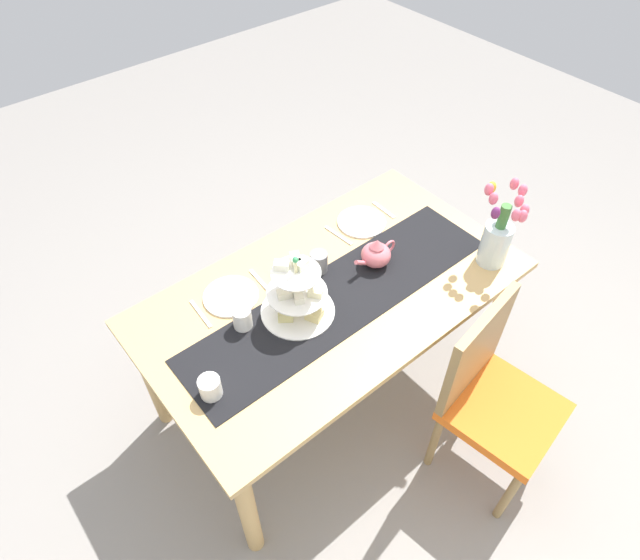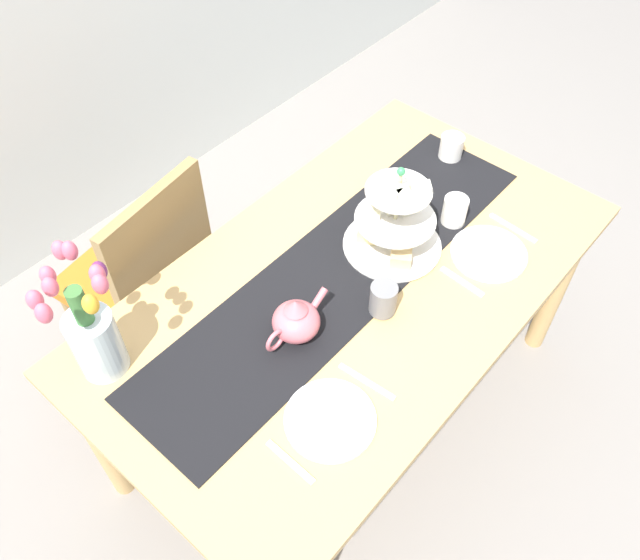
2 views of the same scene
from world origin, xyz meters
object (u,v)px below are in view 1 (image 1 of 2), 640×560
Objects in this scene: dinner_plate_left at (362,222)px; knife_left at (338,235)px; knife_right at (201,314)px; dining_table at (332,306)px; tulip_vase at (498,235)px; teapot at (376,254)px; tiered_cake_stand at (297,296)px; fork_left at (384,210)px; mug_white_text at (242,318)px; chair_left at (492,392)px; fork_right at (260,280)px; cream_jug at (210,387)px; dinner_plate_right at (231,296)px; mug_grey at (319,262)px.

knife_left is (0.14, -0.00, -0.00)m from dinner_plate_left.
dinner_plate_left is 0.88m from knife_right.
tulip_vase is at bearing 154.50° from dining_table.
teapot is (-0.25, 0.00, 0.16)m from dining_table.
tiered_cake_stand is 2.03× the size of fork_left.
tiered_cake_stand is 0.76m from fork_left.
mug_white_text is at bearing 11.57° from dinner_plate_left.
chair_left is 0.95m from knife_left.
dinner_plate_left is 0.59m from fork_right.
chair_left is at bearing 92.69° from teapot.
knife_right is at bearing -25.69° from tulip_vase.
dinner_plate_left is 1.35× the size of knife_right.
cream_jug is 0.50× the size of knife_right.
teapot reaches higher than dinner_plate_left.
tiered_cake_stand is 0.78× the size of tulip_vase.
cream_jug is 0.37× the size of dinner_plate_right.
tulip_vase is (-0.40, 0.31, 0.09)m from teapot.
cream_jug reaches higher than dinner_plate_right.
tiered_cake_stand is at bearing -20.44° from tulip_vase.
dinner_plate_left is 0.38m from mug_grey.
chair_left is at bearing 117.64° from fork_right.
chair_left is 0.89m from mug_grey.
teapot is 0.28m from dinner_plate_left.
chair_left is 0.65m from tulip_vase.
chair_left reaches higher than mug_white_text.
tiered_cake_stand reaches higher than dinner_plate_left.
tulip_vase is 1.28m from knife_right.
tiered_cake_stand is at bearing 22.78° from dinner_plate_left.
fork_right is (0.74, 0.00, 0.00)m from fork_left.
teapot is at bearing 151.96° from fork_right.
chair_left is 0.89m from tiered_cake_stand.
fork_left is at bearing -170.20° from mug_white_text.
teapot reaches higher than knife_left.
fork_left is (-0.72, -0.24, -0.09)m from tiered_cake_stand.
mug_grey reaches higher than cream_jug.
tulip_vase reaches higher than tiered_cake_stand.
dining_table is at bearing 168.51° from mug_white_text.
dinner_plate_right is (1.00, -0.55, -0.15)m from tulip_vase.
teapot is (-0.43, 0.00, -0.04)m from tiered_cake_stand.
fork_left and fork_right have the same top height.
dinner_plate_right reaches higher than fork_left.
knife_right is (0.15, -0.00, -0.00)m from dinner_plate_right.
chair_left is 3.82× the size of teapot.
tulip_vase is 1.15m from dinner_plate_right.
tulip_vase reaches higher than mug_white_text.
chair_left reaches higher than mug_grey.
dining_table is at bearing -67.77° from chair_left.
mug_white_text is at bearing -20.47° from tulip_vase.
mug_white_text is at bearing 121.81° from knife_right.
dining_table is 0.44m from dinner_plate_right.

